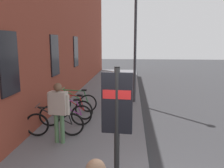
# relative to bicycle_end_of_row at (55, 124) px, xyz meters

# --- Properties ---
(ground) EXTENTS (60.00, 60.00, 0.00)m
(ground) POSITION_rel_bicycle_end_of_row_xyz_m (3.04, -3.71, -0.51)
(ground) COLOR #2D2D30
(sidewalk_pavement) EXTENTS (24.00, 3.50, 0.12)m
(sidewalk_pavement) POSITION_rel_bicycle_end_of_row_xyz_m (5.04, -0.96, -0.45)
(sidewalk_pavement) COLOR slate
(sidewalk_pavement) RESTS_ON ground
(station_facade) EXTENTS (22.00, 0.65, 7.80)m
(station_facade) POSITION_rel_bicycle_end_of_row_xyz_m (6.03, 1.09, 3.39)
(station_facade) COLOR brown
(station_facade) RESTS_ON ground
(bicycle_end_of_row) EXTENTS (0.48, 1.77, 0.97)m
(bicycle_end_of_row) POSITION_rel_bicycle_end_of_row_xyz_m (0.00, 0.00, 0.00)
(bicycle_end_of_row) COLOR black
(bicycle_end_of_row) RESTS_ON sidewalk_pavement
(bicycle_mid_rack) EXTENTS (0.49, 1.76, 0.97)m
(bicycle_mid_rack) POSITION_rel_bicycle_end_of_row_xyz_m (0.88, -0.09, 0.00)
(bicycle_mid_rack) COLOR black
(bicycle_mid_rack) RESTS_ON sidewalk_pavement
(bicycle_nearest_sign) EXTENTS (0.62, 1.73, 0.97)m
(bicycle_nearest_sign) POSITION_rel_bicycle_end_of_row_xyz_m (1.69, -0.06, 0.00)
(bicycle_nearest_sign) COLOR black
(bicycle_nearest_sign) RESTS_ON sidewalk_pavement
(bicycle_beside_lamp) EXTENTS (0.48, 1.77, 0.97)m
(bicycle_beside_lamp) POSITION_rel_bicycle_end_of_row_xyz_m (2.51, -0.02, 0.00)
(bicycle_beside_lamp) COLOR black
(bicycle_beside_lamp) RESTS_ON sidewalk_pavement
(transit_info_sign) EXTENTS (0.12, 0.55, 2.40)m
(transit_info_sign) POSITION_rel_bicycle_end_of_row_xyz_m (-2.54, -2.03, 1.21)
(transit_info_sign) COLOR black
(transit_info_sign) RESTS_ON sidewalk_pavement
(pedestrian_by_facade) EXTENTS (0.49, 0.43, 1.52)m
(pedestrian_by_facade) POSITION_rel_bicycle_end_of_row_xyz_m (3.68, -1.42, 0.54)
(pedestrian_by_facade) COLOR maroon
(pedestrian_by_facade) RESTS_ON sidewalk_pavement
(pedestrian_near_bus) EXTENTS (0.31, 0.65, 1.71)m
(pedestrian_near_bus) POSITION_rel_bicycle_end_of_row_xyz_m (-0.44, -0.28, 0.66)
(pedestrian_near_bus) COLOR #4C724C
(pedestrian_near_bus) RESTS_ON sidewalk_pavement
(street_lamp) EXTENTS (0.28, 0.28, 5.43)m
(street_lamp) POSITION_rel_bicycle_end_of_row_xyz_m (4.29, -2.41, 2.81)
(street_lamp) COLOR #333338
(street_lamp) RESTS_ON sidewalk_pavement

